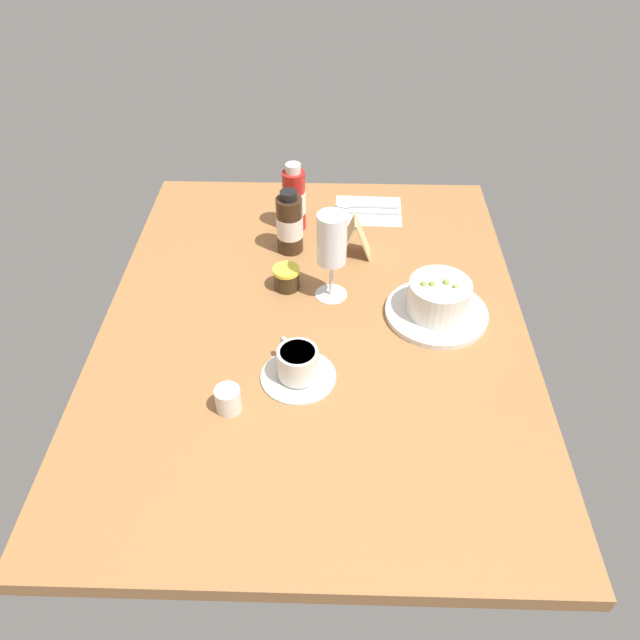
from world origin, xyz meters
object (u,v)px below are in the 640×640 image
object	(u,v)px
menu_card	(355,238)
coffee_cup	(298,366)
jam_jar	(287,278)
sauce_bottle_brown	(290,224)
wine_glass	(332,243)
creamer_jug	(228,399)
sauce_bottle_red	(294,200)
porridge_bowl	(438,301)
cutlery_setting	(366,210)

from	to	relation	value
menu_card	coffee_cup	bearing A→B (deg)	164.51
jam_jar	sauce_bottle_brown	size ratio (longest dim) A/B	0.38
wine_glass	sauce_bottle_brown	size ratio (longest dim) A/B	1.30
jam_jar	creamer_jug	bearing A→B (deg)	167.17
menu_card	sauce_bottle_red	bearing A→B (deg)	52.22
porridge_bowl	sauce_bottle_brown	distance (cm)	37.98
coffee_cup	sauce_bottle_red	xyz separation A→B (cm)	(49.25, 3.42, 4.65)
creamer_jug	sauce_bottle_red	distance (cm)	57.70
coffee_cup	jam_jar	size ratio (longest dim) A/B	2.40
sauce_bottle_brown	menu_card	xyz separation A→B (cm)	(-1.57, -14.51, -2.28)
wine_glass	jam_jar	xyz separation A→B (cm)	(2.27, 9.40, -10.57)
sauce_bottle_red	sauce_bottle_brown	size ratio (longest dim) A/B	1.10
wine_glass	creamer_jug	bearing A→B (deg)	151.48
coffee_cup	sauce_bottle_red	bearing A→B (deg)	3.97
sauce_bottle_red	jam_jar	bearing A→B (deg)	179.13
creamer_jug	coffee_cup	bearing A→B (deg)	-56.17
cutlery_setting	sauce_bottle_red	bearing A→B (deg)	113.75
sauce_bottle_red	sauce_bottle_brown	distance (cm)	9.36
cutlery_setting	sauce_bottle_red	size ratio (longest dim) A/B	1.03
wine_glass	sauce_bottle_brown	distance (cm)	19.79
creamer_jug	menu_card	distance (cm)	51.09
porridge_bowl	coffee_cup	distance (cm)	32.23
cutlery_setting	jam_jar	distance (cm)	35.65
porridge_bowl	creamer_jug	bearing A→B (deg)	123.63
creamer_jug	jam_jar	xyz separation A→B (cm)	(33.68, -7.67, 0.07)
porridge_bowl	coffee_cup	xyz separation A→B (cm)	(-17.81, 26.85, -0.90)
creamer_jug	menu_card	size ratio (longest dim) A/B	0.59
coffee_cup	jam_jar	bearing A→B (deg)	8.24
menu_card	wine_glass	bearing A→B (deg)	161.11
jam_jar	sauce_bottle_red	bearing A→B (deg)	-0.87
porridge_bowl	sauce_bottle_brown	xyz separation A→B (cm)	(22.12, 30.73, 3.05)
wine_glass	coffee_cup	bearing A→B (deg)	166.66
porridge_bowl	cutlery_setting	size ratio (longest dim) A/B	1.21
wine_glass	menu_card	distance (cm)	17.66
cutlery_setting	sauce_bottle_brown	size ratio (longest dim) A/B	1.14
coffee_cup	creamer_jug	size ratio (longest dim) A/B	2.56
porridge_bowl	wine_glass	world-z (taller)	wine_glass
cutlery_setting	sauce_bottle_brown	distance (cm)	25.44
creamer_jug	wine_glass	bearing A→B (deg)	-28.52
cutlery_setting	coffee_cup	world-z (taller)	coffee_cup
sauce_bottle_red	sauce_bottle_brown	bearing A→B (deg)	177.18
cutlery_setting	wine_glass	size ratio (longest dim) A/B	0.88
porridge_bowl	coffee_cup	bearing A→B (deg)	123.55
creamer_jug	sauce_bottle_brown	size ratio (longest dim) A/B	0.36
creamer_jug	wine_glass	xyz separation A→B (cm)	(31.41, -17.07, 10.64)
porridge_bowl	creamer_jug	xyz separation A→B (cm)	(-25.48, 38.29, -1.33)
sauce_bottle_brown	coffee_cup	bearing A→B (deg)	-174.46
creamer_jug	menu_card	world-z (taller)	menu_card
coffee_cup	sauce_bottle_brown	bearing A→B (deg)	5.54
sauce_bottle_red	menu_card	xyz separation A→B (cm)	(-10.89, -14.05, -2.98)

